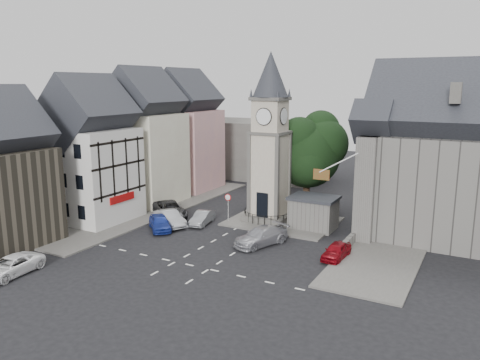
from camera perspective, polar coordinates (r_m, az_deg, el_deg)
The scene contains 24 objects.
ground at distance 39.93m, azimuth -1.40°, elevation -7.78°, with size 120.00×120.00×0.00m, color black.
pavement_west at distance 51.45m, azimuth -10.17°, elevation -3.41°, with size 6.00×30.00×0.14m, color #595651.
pavement_east at distance 43.23m, azimuth 18.19°, elevation -6.74°, with size 6.00×26.00×0.14m, color #595651.
central_island at distance 46.08m, azimuth 5.22°, elevation -5.04°, with size 10.00×8.00×0.16m, color #595651.
road_markings at distance 35.58m, azimuth -5.90°, elevation -10.32°, with size 20.00×8.00×0.01m, color silver.
clock_tower at distance 45.04m, azimuth 3.65°, elevation 5.05°, with size 4.86×4.86×16.25m.
stone_shelter at distance 44.07m, azimuth 8.95°, elevation -3.93°, with size 4.30×3.30×3.08m.
town_tree at distance 49.01m, azimuth 8.25°, elevation 4.14°, with size 7.20×7.20×10.80m.
warning_sign_post at distance 45.38m, azimuth -1.49°, elevation -2.71°, with size 0.70×0.19×2.85m.
terrace_pink at distance 59.89m, azimuth -6.66°, elevation 5.16°, with size 8.10×7.60×12.80m.
terrace_cream at distance 53.60m, azimuth -11.60°, elevation 4.24°, with size 8.10×7.60×12.80m.
terrace_tudor at distance 47.89m, azimuth -17.74°, elevation 2.58°, with size 8.10×7.60×12.00m.
backdrop_west at distance 68.62m, azimuth 1.59°, elevation 3.88°, with size 20.00×10.00×8.00m, color #4C4944.
east_building at distance 44.27m, azimuth 23.99°, elevation 1.52°, with size 14.40×11.40×12.60m.
east_boundary_wall at distance 45.52m, azimuth 15.22°, elevation -5.14°, with size 0.40×16.00×0.90m, color #63605C.
flagpole at distance 38.68m, azimuth 11.90°, elevation 2.06°, with size 3.68×0.10×2.74m.
car_west_blue at distance 43.97m, azimuth -9.75°, elevation -5.13°, with size 1.69×4.19×1.43m, color navy.
car_west_silver at distance 45.12m, azimuth -8.55°, elevation -4.62°, with size 1.55×4.46×1.47m, color #B3B7BC.
car_west_grey at distance 48.07m, azimuth -8.57°, elevation -3.55°, with size 2.58×5.59×1.55m, color #313133.
car_island_silver at distance 45.24m, azimuth -4.61°, elevation -4.62°, with size 1.34×3.84×1.27m, color #92959A.
car_island_east at distance 39.50m, azimuth 2.57°, elevation -6.86°, with size 2.08×5.13×1.49m, color #A7A7AF.
car_east_red at distance 37.25m, azimuth 11.66°, elevation -8.47°, with size 1.47×3.65×1.24m, color maroon.
van_sw_white at distance 37.23m, azimuth -26.18°, elevation -9.41°, with size 2.20×4.77×1.33m, color white.
pedestrian at distance 43.69m, azimuth 14.34°, elevation -5.17°, with size 0.66×0.44×1.82m, color beige.
Camera 1 is at (18.86, -32.58, 13.29)m, focal length 35.00 mm.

